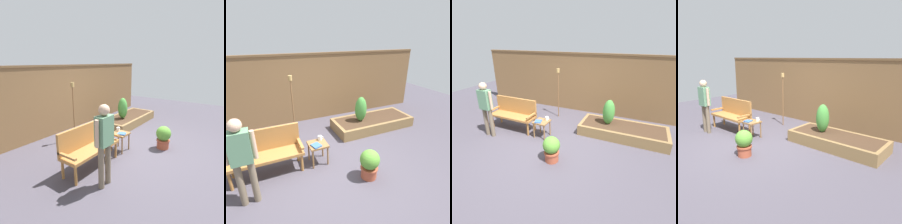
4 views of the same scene
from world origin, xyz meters
The scene contains 11 objects.
ground_plane centered at (0.00, 0.00, 0.00)m, with size 14.00×14.00×0.00m, color #47424C.
fence_back centered at (0.00, 2.60, 1.09)m, with size 8.40×0.14×2.16m.
garden_bench centered at (-1.43, 0.39, 0.54)m, with size 1.44×0.48×0.94m.
side_table centered at (-0.37, 0.24, 0.40)m, with size 0.40×0.40×0.48m.
cup_on_table centered at (-0.27, 0.37, 0.53)m, with size 0.13×0.09×0.10m.
book_on_table centered at (-0.43, 0.16, 0.49)m, with size 0.18×0.20×0.03m, color #38609E.
potted_boxwood centered at (0.39, -0.63, 0.33)m, with size 0.39×0.39×0.61m.
raised_planter_bed centered at (1.71, 1.22, 0.15)m, with size 2.40×1.00×0.30m.
shrub_near_bench centered at (1.28, 1.21, 0.66)m, with size 0.33×0.33×0.73m.
tiki_torch centered at (-0.57, 1.71, 1.17)m, with size 0.10×0.10×1.70m.
person_by_bench centered at (-1.77, -0.32, 0.93)m, with size 0.47×0.20×1.56m.
Camera 3 is at (2.04, -3.59, 2.61)m, focal length 28.58 mm.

